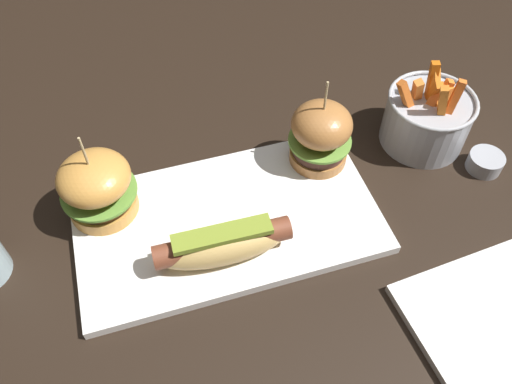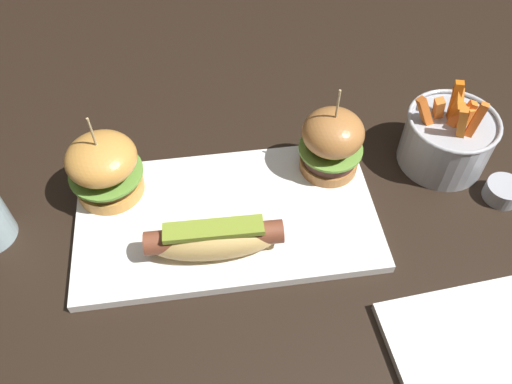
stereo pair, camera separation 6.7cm
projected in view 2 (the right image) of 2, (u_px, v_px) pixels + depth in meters
ground_plane at (227, 220)px, 0.71m from camera, size 3.00×3.00×0.00m
platter_main at (227, 217)px, 0.70m from camera, size 0.40×0.22×0.01m
hot_dog at (214, 239)px, 0.64m from camera, size 0.17×0.06×0.05m
slider_left at (104, 168)px, 0.69m from camera, size 0.10×0.10×0.14m
slider_right at (332, 142)px, 0.71m from camera, size 0.09×0.09×0.14m
fries_bucket at (447, 139)px, 0.74m from camera, size 0.13×0.13×0.13m
sauce_ramekin at (503, 191)px, 0.72m from camera, size 0.05×0.05×0.02m
side_plate at (489, 369)px, 0.57m from camera, size 0.21×0.21×0.01m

